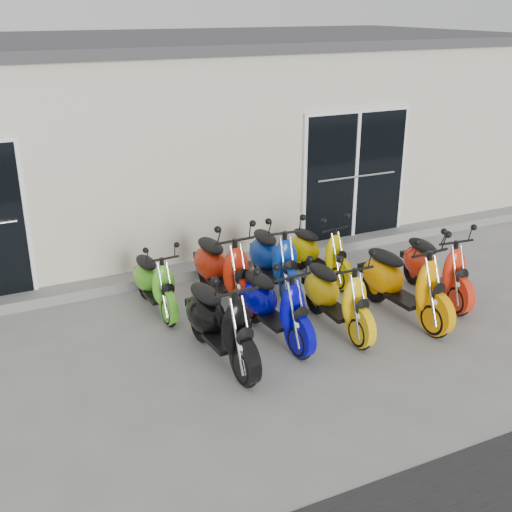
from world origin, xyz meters
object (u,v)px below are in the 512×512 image
Objects in this scene: scooter_front_black at (220,311)px; scooter_front_orange_a at (337,287)px; scooter_front_orange_b at (405,272)px; scooter_back_yellow at (319,245)px; scooter_back_blue at (274,250)px; scooter_front_red at (437,259)px; scooter_back_green at (154,274)px; scooter_front_blue at (274,295)px; scooter_back_red at (222,259)px.

scooter_front_black is 1.64m from scooter_front_orange_a.
scooter_front_orange_b is 1.18× the size of scooter_back_yellow.
scooter_front_orange_a is 0.97m from scooter_front_orange_b.
scooter_front_orange_b is at bearing -45.82° from scooter_back_blue.
scooter_front_orange_b is at bearing -154.41° from scooter_front_red.
scooter_front_orange_b is 3.30m from scooter_back_green.
scooter_back_green is at bearing 122.76° from scooter_front_blue.
scooter_front_red is at bearing -25.35° from scooter_back_blue.
scooter_front_orange_a is 1.10× the size of scooter_back_green.
scooter_back_green is at bearing 96.45° from scooter_front_black.
scooter_front_blue is 1.08× the size of scooter_back_yellow.
scooter_front_orange_a is 1.61m from scooter_back_yellow.
scooter_front_red is 3.89m from scooter_back_green.
scooter_back_blue is at bearing 41.67° from scooter_front_black.
scooter_back_red reaches higher than scooter_front_black.
scooter_back_red is at bearing 92.24° from scooter_front_blue.
scooter_back_yellow is at bearing 37.79° from scooter_front_blue.
scooter_back_red is at bearing 139.45° from scooter_front_orange_b.
scooter_front_black is 1.19× the size of scooter_back_green.
scooter_front_blue reaches higher than scooter_front_orange_a.
scooter_back_blue is (-1.94, 1.18, 0.04)m from scooter_front_red.
scooter_front_orange_a is 1.68m from scooter_back_red.
scooter_front_red is 2.98m from scooter_back_red.
scooter_front_orange_b is 1.21× the size of scooter_back_green.
scooter_back_red is at bearing 162.27° from scooter_front_red.
scooter_front_red is 1.09× the size of scooter_back_yellow.
scooter_back_red is at bearing 62.50° from scooter_front_black.
scooter_front_blue is 1.99m from scooter_back_yellow.
scooter_back_blue is at bearing -6.98° from scooter_back_green.
scooter_front_blue is 0.92× the size of scooter_back_red.
scooter_front_black is 1.00× the size of scooter_back_blue.
scooter_front_blue is 1.25m from scooter_back_red.
scooter_back_blue is at bearing 154.00° from scooter_front_red.
scooter_front_black is at bearing -176.45° from scooter_front_orange_a.
scooter_front_orange_a is 2.44m from scooter_back_green.
scooter_front_orange_b is 1.87m from scooter_back_blue.
scooter_back_yellow is at bearing 31.28° from scooter_front_black.
scooter_front_orange_b reaches higher than scooter_back_yellow.
scooter_front_red is 0.94× the size of scooter_back_blue.
scooter_back_red is (-0.99, 1.36, 0.05)m from scooter_front_orange_a.
scooter_front_red reaches higher than scooter_back_yellow.
scooter_back_red reaches higher than scooter_back_blue.
scooter_back_green is (-1.92, 1.50, -0.05)m from scooter_front_orange_a.
scooter_front_orange_a is at bearing -76.15° from scooter_back_blue.
scooter_front_orange_b is 1.62m from scooter_back_yellow.
scooter_front_red reaches higher than scooter_back_green.
scooter_front_black is 0.99× the size of scooter_back_red.
scooter_front_blue is 1.77m from scooter_back_green.
scooter_back_yellow is at bearing 14.12° from scooter_back_blue.
scooter_back_green is 0.83× the size of scooter_back_red.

